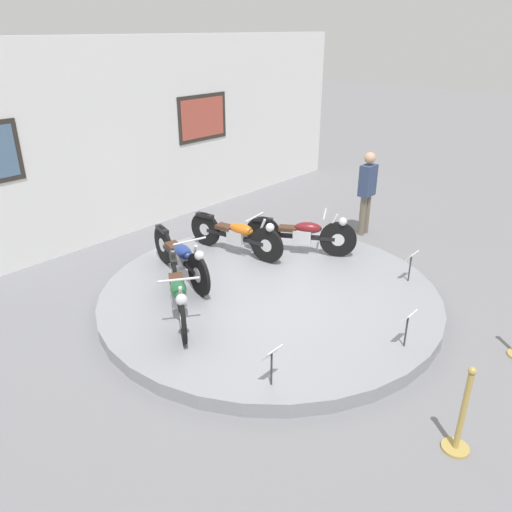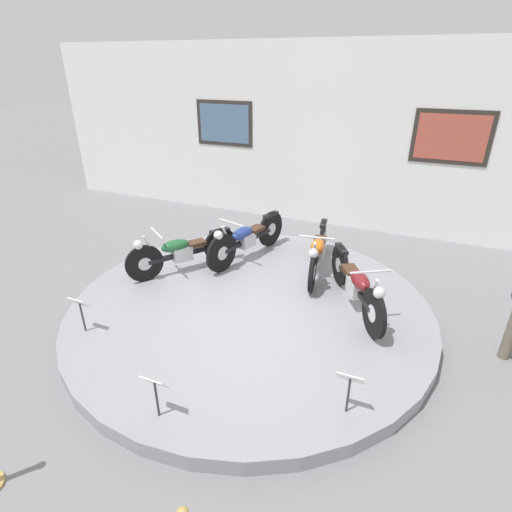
% 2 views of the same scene
% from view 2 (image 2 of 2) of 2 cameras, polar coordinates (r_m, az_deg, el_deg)
% --- Properties ---
extents(ground_plane, '(60.00, 60.00, 0.00)m').
position_cam_2_polar(ground_plane, '(6.03, -0.84, -8.14)').
color(ground_plane, slate).
extents(display_platform, '(5.24, 5.24, 0.19)m').
position_cam_2_polar(display_platform, '(5.97, -0.85, -7.37)').
color(display_platform, gray).
rests_on(display_platform, ground_plane).
extents(back_wall, '(14.00, 0.22, 3.81)m').
position_cam_2_polar(back_wall, '(9.02, 10.10, 16.25)').
color(back_wall, white).
rests_on(back_wall, ground_plane).
extents(motorcycle_green, '(1.18, 1.63, 0.78)m').
position_cam_2_polar(motorcycle_green, '(6.71, -10.60, 0.76)').
color(motorcycle_green, black).
rests_on(motorcycle_green, display_platform).
extents(motorcycle_blue, '(0.68, 1.96, 0.81)m').
position_cam_2_polar(motorcycle_blue, '(7.03, -1.40, 2.65)').
color(motorcycle_blue, black).
rests_on(motorcycle_blue, display_platform).
extents(motorcycle_orange, '(0.54, 1.98, 0.80)m').
position_cam_2_polar(motorcycle_orange, '(6.65, 8.83, 0.77)').
color(motorcycle_orange, black).
rests_on(motorcycle_orange, display_platform).
extents(motorcycle_maroon, '(1.06, 1.75, 0.80)m').
position_cam_2_polar(motorcycle_maroon, '(5.77, 14.17, -3.89)').
color(motorcycle_maroon, black).
rests_on(motorcycle_maroon, display_platform).
extents(info_placard_front_left, '(0.26, 0.11, 0.51)m').
position_cam_2_polar(info_placard_front_left, '(5.61, -23.80, -6.69)').
color(info_placard_front_left, '#333338').
rests_on(info_placard_front_left, display_platform).
extents(info_placard_front_centre, '(0.26, 0.11, 0.51)m').
position_cam_2_polar(info_placard_front_centre, '(4.16, -14.21, -17.75)').
color(info_placard_front_centre, '#333338').
rests_on(info_placard_front_centre, display_platform).
extents(info_placard_front_right, '(0.26, 0.11, 0.51)m').
position_cam_2_polar(info_placard_front_right, '(4.19, 13.25, -17.30)').
color(info_placard_front_right, '#333338').
rests_on(info_placard_front_right, display_platform).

